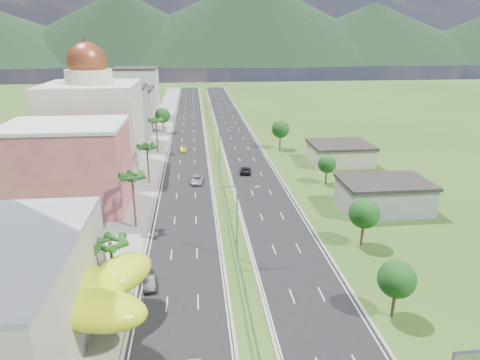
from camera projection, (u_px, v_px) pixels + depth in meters
name	position (u px, v px, depth m)	size (l,w,h in m)	color
ground	(246.00, 299.00, 51.17)	(500.00, 500.00, 0.00)	#2D5119
road_left	(188.00, 135.00, 135.16)	(11.00, 260.00, 0.04)	black
road_right	(235.00, 134.00, 136.67)	(11.00, 260.00, 0.04)	black
sidewalk_left	(158.00, 136.00, 134.18)	(7.00, 260.00, 0.12)	gray
median_guardrail	(215.00, 147.00, 118.76)	(0.10, 216.06, 0.76)	gray
streetlight_median_b	(237.00, 214.00, 58.42)	(6.04, 0.25, 11.00)	gray
streetlight_median_c	(219.00, 144.00, 96.09)	(6.04, 0.25, 11.00)	gray
streetlight_median_d	(211.00, 111.00, 138.46)	(6.04, 0.25, 11.00)	gray
streetlight_median_e	(206.00, 93.00, 180.84)	(6.04, 0.25, 11.00)	gray
lime_canopy	(57.00, 292.00, 43.78)	(18.00, 15.00, 7.40)	#D3E516
pink_shophouse	(68.00, 168.00, 76.07)	(20.00, 15.00, 15.00)	#BC4D5E
domed_building	(94.00, 122.00, 96.49)	(20.00, 20.00, 28.70)	beige
midrise_grey	(118.00, 117.00, 121.21)	(16.00, 15.00, 16.00)	gray
midrise_beige	(129.00, 110.00, 142.40)	(16.00, 15.00, 13.00)	#B6A895
midrise_white	(137.00, 93.00, 163.26)	(16.00, 15.00, 18.00)	silver
shed_near	(384.00, 197.00, 76.74)	(15.00, 10.00, 5.00)	gray
shed_far	(340.00, 154.00, 105.29)	(14.00, 12.00, 4.40)	#B6A895
palm_tree_b	(110.00, 245.00, 49.22)	(3.60, 3.60, 8.10)	#47301C
palm_tree_c	(132.00, 178.00, 67.59)	(3.60, 3.60, 9.60)	#47301C
palm_tree_d	(147.00, 148.00, 89.56)	(3.60, 3.60, 8.60)	#47301C
palm_tree_e	(156.00, 122.00, 112.85)	(3.60, 3.60, 9.40)	#47301C
leafy_tree_lfar	(163.00, 115.00, 137.27)	(4.90, 4.90, 8.05)	#47301C
leafy_tree_ra	(397.00, 279.00, 46.55)	(4.20, 4.20, 6.90)	#47301C
leafy_tree_rb	(364.00, 213.00, 62.73)	(4.55, 4.55, 7.47)	#47301C
leafy_tree_rc	(327.00, 164.00, 89.66)	(3.85, 3.85, 6.33)	#47301C
leafy_tree_rd	(280.00, 129.00, 117.12)	(4.90, 4.90, 8.05)	#47301C
mountain_ridge	(251.00, 63.00, 480.98)	(860.00, 140.00, 90.00)	black
car_dark_left	(149.00, 281.00, 53.64)	(1.55, 4.46, 1.47)	black
car_silver_mid_left	(197.00, 180.00, 91.17)	(2.40, 5.20, 1.45)	#A2A5A9
car_yellow_far_left	(183.00, 149.00, 115.80)	(1.71, 4.21, 1.22)	yellow
car_dark_far_right	(245.00, 170.00, 97.76)	(2.30, 4.98, 1.38)	black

